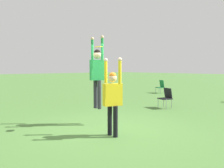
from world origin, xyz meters
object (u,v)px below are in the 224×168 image
Objects in this scene: camping_chair_4 at (161,86)px; frisbee at (99,47)px; camping_chair_3 at (166,96)px; person_jumping at (97,70)px; person_defending at (113,95)px.

frisbee is at bearing 138.06° from camping_chair_4.
frisbee is 0.26× the size of camping_chair_3.
camping_chair_4 is at bearing 44.01° from person_jumping.
frisbee is at bearing -103.72° from person_jumping.
person_defending is 10.31m from camping_chair_4.
person_jumping is at bearing -90.00° from person_defending.
person_jumping reaches higher than frisbee.
person_jumping reaches higher than camping_chair_4.
camping_chair_4 is (-3.53, 4.65, -0.01)m from camping_chair_3.
frisbee is (-0.72, 0.13, 1.29)m from person_defending.
camping_chair_4 reaches higher than camping_chair_3.
frisbee is 10.04m from camping_chair_4.
camping_chair_3 is (-0.12, 3.97, -1.18)m from person_jumping.
camping_chair_4 is at bearing -33.67° from camping_chair_3.
frisbee reaches higher than person_defending.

